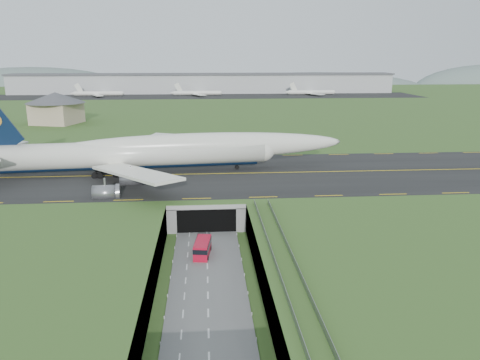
{
  "coord_description": "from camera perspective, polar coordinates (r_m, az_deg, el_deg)",
  "views": [
    {
      "loc": [
        0.06,
        -81.33,
        34.84
      ],
      "look_at": [
        7.67,
        20.0,
        7.85
      ],
      "focal_mm": 35.0,
      "sensor_mm": 36.0,
      "label": 1
    }
  ],
  "objects": [
    {
      "name": "shuttle_tram",
      "position": [
        85.04,
        -4.6,
        -8.23
      ],
      "size": [
        3.39,
        7.02,
        2.77
      ],
      "rotation": [
        0.0,
        0.0,
        -0.13
      ],
      "color": "red",
      "rests_on": "ground"
    },
    {
      "name": "tunnel_portal",
      "position": [
        102.98,
        -4.13,
        -2.98
      ],
      "size": [
        17.0,
        22.3,
        6.0
      ],
      "color": "gray",
      "rests_on": "ground"
    },
    {
      "name": "trench_road",
      "position": [
        81.6,
        -3.99,
        -10.36
      ],
      "size": [
        12.0,
        75.0,
        0.2
      ],
      "primitive_type": "cube",
      "color": "slate",
      "rests_on": "ground"
    },
    {
      "name": "airfield_deck",
      "position": [
        87.34,
        -4.07,
        -6.54
      ],
      "size": [
        800.0,
        800.0,
        6.0
      ],
      "primitive_type": "cube",
      "color": "gray",
      "rests_on": "ground"
    },
    {
      "name": "service_building",
      "position": [
        221.11,
        -21.52,
        8.48
      ],
      "size": [
        31.09,
        31.09,
        13.7
      ],
      "rotation": [
        0.0,
        0.0,
        -0.28
      ],
      "color": "tan",
      "rests_on": "ground"
    },
    {
      "name": "guideway",
      "position": [
        69.73,
        5.22,
        -10.23
      ],
      "size": [
        3.0,
        53.0,
        7.05
      ],
      "color": "#A8A8A3",
      "rests_on": "ground"
    },
    {
      "name": "cargo_terminal",
      "position": [
        381.32,
        -4.39,
        11.7
      ],
      "size": [
        320.0,
        67.0,
        15.6
      ],
      "color": "#B2B2B2",
      "rests_on": "ground"
    },
    {
      "name": "jumbo_jet",
      "position": [
        119.71,
        -10.07,
        3.39
      ],
      "size": [
        96.0,
        61.28,
        20.36
      ],
      "rotation": [
        0.0,
        0.0,
        0.09
      ],
      "color": "white",
      "rests_on": "ground"
    },
    {
      "name": "distant_hills",
      "position": [
        516.82,
        2.92,
        10.55
      ],
      "size": [
        700.0,
        91.0,
        60.0
      ],
      "color": "slate",
      "rests_on": "ground"
    },
    {
      "name": "ground",
      "position": [
        88.48,
        -4.03,
        -8.35
      ],
      "size": [
        900.0,
        900.0,
        0.0
      ],
      "primitive_type": "plane",
      "color": "#3D6227",
      "rests_on": "ground"
    },
    {
      "name": "taxiway",
      "position": [
        117.89,
        -4.2,
        0.72
      ],
      "size": [
        800.0,
        44.0,
        0.18
      ],
      "primitive_type": "cube",
      "color": "black",
      "rests_on": "airfield_deck"
    }
  ]
}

